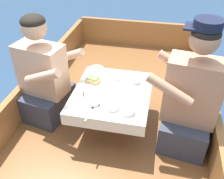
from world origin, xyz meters
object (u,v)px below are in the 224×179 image
(person_starboard, at_px, (190,101))
(coffee_cup_starboard, at_px, (117,75))
(coffee_cup_port, at_px, (135,79))
(person_port, at_px, (44,79))
(coffee_cup_center, at_px, (101,91))
(sandwich, at_px, (93,80))

(person_starboard, bearing_deg, coffee_cup_starboard, -15.50)
(person_starboard, xyz_separation_m, coffee_cup_port, (-0.45, 0.25, -0.02))
(person_port, bearing_deg, person_starboard, 6.77)
(person_starboard, relative_size, coffee_cup_center, 11.95)
(person_port, xyz_separation_m, coffee_cup_center, (0.54, -0.08, 0.01))
(coffee_cup_center, bearing_deg, person_port, 171.65)
(coffee_cup_port, xyz_separation_m, coffee_cup_starboard, (-0.17, 0.03, -0.00))
(person_port, distance_m, coffee_cup_center, 0.54)
(person_starboard, height_order, coffee_cup_center, person_starboard)
(person_starboard, bearing_deg, person_port, 3.83)
(coffee_cup_starboard, xyz_separation_m, coffee_cup_center, (-0.08, -0.25, -0.01))
(person_starboard, bearing_deg, coffee_cup_center, 6.76)
(coffee_cup_center, bearing_deg, coffee_cup_starboard, 71.89)
(coffee_cup_port, relative_size, coffee_cup_starboard, 1.08)
(coffee_cup_port, height_order, coffee_cup_center, coffee_cup_port)
(sandwich, xyz_separation_m, coffee_cup_center, (0.11, -0.14, -0.00))
(sandwich, distance_m, coffee_cup_starboard, 0.22)
(person_port, distance_m, coffee_cup_starboard, 0.64)
(coffee_cup_port, height_order, coffee_cup_starboard, coffee_cup_port)
(coffee_cup_port, bearing_deg, coffee_cup_starboard, 171.15)
(coffee_cup_starboard, distance_m, coffee_cup_center, 0.27)
(sandwich, height_order, coffee_cup_center, sandwich)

